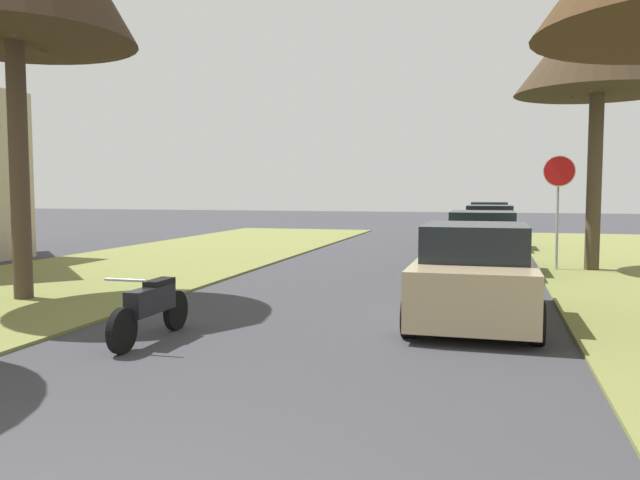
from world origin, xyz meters
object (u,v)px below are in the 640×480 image
(stop_sign_far, at_px, (559,187))
(parked_sedan_silver, at_px, (489,220))
(parked_sedan_green, at_px, (482,244))
(parked_sedan_tan, at_px, (475,275))
(parked_motorcycle, at_px, (151,307))
(parked_sedan_black, at_px, (489,228))
(street_tree_right_mid_b, at_px, (599,41))

(stop_sign_far, distance_m, parked_sedan_silver, 13.15)
(parked_sedan_green, relative_size, parked_sedan_silver, 1.00)
(parked_sedan_tan, height_order, parked_motorcycle, parked_sedan_tan)
(parked_sedan_black, bearing_deg, street_tree_right_mid_b, -67.00)
(stop_sign_far, xyz_separation_m, parked_motorcycle, (-6.26, -9.68, -1.71))
(street_tree_right_mid_b, relative_size, parked_sedan_green, 1.65)
(parked_sedan_silver, bearing_deg, parked_sedan_green, -90.44)
(parked_sedan_green, bearing_deg, parked_sedan_silver, 89.56)
(parked_sedan_tan, bearing_deg, parked_sedan_silver, 89.63)
(parked_motorcycle, bearing_deg, stop_sign_far, 57.12)
(stop_sign_far, distance_m, parked_sedan_black, 6.77)
(street_tree_right_mid_b, height_order, parked_sedan_green, street_tree_right_mid_b)
(street_tree_right_mid_b, xyz_separation_m, parked_sedan_silver, (-2.66, 12.75, -5.19))
(parked_sedan_black, height_order, parked_motorcycle, parked_sedan_black)
(street_tree_right_mid_b, height_order, parked_sedan_silver, street_tree_right_mid_b)
(parked_sedan_black, bearing_deg, stop_sign_far, -74.71)
(parked_sedan_tan, distance_m, parked_motorcycle, 5.16)
(parked_motorcycle, bearing_deg, street_tree_right_mid_b, 54.13)
(parked_sedan_black, bearing_deg, parked_sedan_silver, 90.34)
(parked_sedan_black, distance_m, parked_sedan_silver, 6.57)
(stop_sign_far, bearing_deg, parked_sedan_green, -163.80)
(street_tree_right_mid_b, height_order, parked_sedan_black, street_tree_right_mid_b)
(stop_sign_far, xyz_separation_m, parked_sedan_green, (-1.89, -0.55, -1.47))
(parked_sedan_tan, bearing_deg, parked_motorcycle, -147.61)
(parked_sedan_green, bearing_deg, street_tree_right_mid_b, 15.00)
(parked_sedan_silver, relative_size, parked_motorcycle, 2.15)
(stop_sign_far, xyz_separation_m, parked_sedan_black, (-1.74, 6.38, -1.47))
(street_tree_right_mid_b, distance_m, parked_sedan_green, 5.93)
(street_tree_right_mid_b, relative_size, parked_motorcycle, 3.55)
(parked_sedan_tan, bearing_deg, street_tree_right_mid_b, 68.58)
(parked_sedan_silver, xyz_separation_m, parked_motorcycle, (-4.48, -22.63, -0.24))
(stop_sign_far, xyz_separation_m, parked_sedan_tan, (-1.91, -6.92, -1.47))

